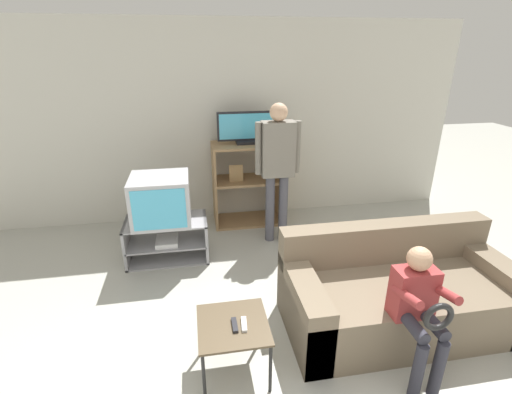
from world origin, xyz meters
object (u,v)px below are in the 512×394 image
object	(u,v)px
tv_stand	(167,240)
media_shelf	(248,183)
couch	(397,294)
person_seated_child	(419,305)
person_standing_adult	(278,161)
remote_control_white	(244,324)
snack_table	(233,329)
television_flat	(246,129)
television_main	(161,199)
remote_control_black	(235,325)

from	to	relation	value
tv_stand	media_shelf	world-z (taller)	media_shelf
couch	person_seated_child	distance (m)	0.63
person_standing_adult	remote_control_white	bearing A→B (deg)	-109.17
remote_control_white	tv_stand	bearing A→B (deg)	114.74
snack_table	television_flat	bearing A→B (deg)	79.22
tv_stand	snack_table	distance (m)	1.82
tv_stand	couch	bearing A→B (deg)	-35.68
media_shelf	couch	world-z (taller)	media_shelf
remote_control_white	person_seated_child	bearing A→B (deg)	-4.21
television_main	person_seated_child	distance (m)	2.69
couch	person_standing_adult	bearing A→B (deg)	112.56
remote_control_white	media_shelf	bearing A→B (deg)	85.85
television_flat	remote_control_white	distance (m)	2.73
television_main	television_flat	xyz separation A→B (m)	(1.06, 0.80, 0.57)
person_seated_child	remote_control_black	bearing A→B (deg)	170.98
remote_control_white	person_standing_adult	world-z (taller)	person_standing_adult
person_standing_adult	person_seated_child	world-z (taller)	person_standing_adult
television_flat	couch	xyz separation A→B (m)	(0.97, -2.24, -1.01)
remote_control_white	couch	bearing A→B (deg)	18.27
media_shelf	remote_control_black	xyz separation A→B (m)	(-0.48, -2.55, -0.11)
snack_table	couch	size ratio (longest dim) A/B	0.26
tv_stand	couch	size ratio (longest dim) A/B	0.47
tv_stand	television_flat	size ratio (longest dim) A/B	1.23
remote_control_black	person_standing_adult	bearing A→B (deg)	69.14
media_shelf	remote_control_black	bearing A→B (deg)	-100.74
television_main	tv_stand	bearing A→B (deg)	-4.10
remote_control_black	person_seated_child	xyz separation A→B (m)	(1.26, -0.20, 0.16)
television_flat	remote_control_black	distance (m)	2.74
television_flat	person_standing_adult	world-z (taller)	person_standing_adult
television_flat	couch	distance (m)	2.64
television_main	media_shelf	size ratio (longest dim) A/B	0.56
television_flat	snack_table	size ratio (longest dim) A/B	1.46
remote_control_black	couch	bearing A→B (deg)	12.46
media_shelf	person_seated_child	bearing A→B (deg)	-74.17
television_main	media_shelf	world-z (taller)	media_shelf
remote_control_white	couch	size ratio (longest dim) A/B	0.07
tv_stand	remote_control_white	xyz separation A→B (m)	(0.63, -1.76, 0.22)
media_shelf	person_standing_adult	world-z (taller)	person_standing_adult
person_standing_adult	tv_stand	bearing A→B (deg)	-170.54
couch	person_seated_child	world-z (taller)	person_seated_child
snack_table	media_shelf	bearing A→B (deg)	78.95
remote_control_white	person_seated_child	xyz separation A→B (m)	(1.20, -0.20, 0.16)
tv_stand	television_main	xyz separation A→B (m)	(-0.02, 0.00, 0.50)
media_shelf	remote_control_black	world-z (taller)	media_shelf
person_standing_adult	remote_control_black	bearing A→B (deg)	-110.89
television_main	couch	world-z (taller)	television_main
snack_table	person_seated_child	distance (m)	1.31
tv_stand	person_seated_child	xyz separation A→B (m)	(1.82, -1.96, 0.38)
media_shelf	couch	xyz separation A→B (m)	(0.96, -2.23, -0.27)
remote_control_black	television_flat	bearing A→B (deg)	79.56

